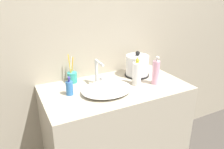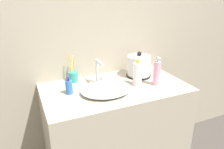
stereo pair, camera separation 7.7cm
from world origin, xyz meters
The scene contains 9 objects.
wall_back centered at (0.00, 0.59, 1.30)m, with size 6.00×0.04×2.60m.
vanity_counter centered at (0.00, 0.29, 0.40)m, with size 1.04×0.57×0.80m.
sink_basin centered at (-0.09, 0.23, 0.83)m, with size 0.36×0.29×0.05m.
faucet centered at (-0.09, 0.39, 0.91)m, with size 0.06×0.13×0.18m.
electric_kettle centered at (0.26, 0.40, 0.88)m, with size 0.20×0.20×0.21m.
toothbrush_cup centered at (-0.25, 0.51, 0.85)m, with size 0.07×0.07×0.22m.
lotion_bottle centered at (-0.33, 0.31, 0.85)m, with size 0.05×0.05×0.13m.
shampoo_bottle centered at (0.29, 0.20, 0.89)m, with size 0.05×0.05×0.21m.
mouthwash_bottle centered at (0.16, 0.25, 0.89)m, with size 0.06×0.06×0.21m.
Camera 2 is at (-0.60, -1.01, 1.46)m, focal length 35.00 mm.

